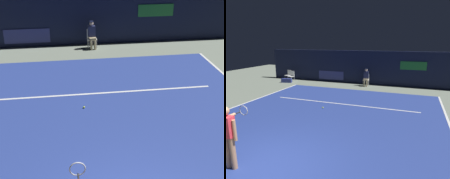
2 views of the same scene
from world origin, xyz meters
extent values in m
plane|color=gray|center=(0.00, 4.36, 0.00)|extent=(32.64, 32.64, 0.00)
cube|color=navy|center=(0.00, 4.36, 0.01)|extent=(10.17, 10.72, 0.01)
cube|color=white|center=(0.00, 6.24, 0.01)|extent=(7.94, 0.10, 0.01)
cube|color=#141933|center=(0.00, 12.06, 1.30)|extent=(17.03, 0.30, 2.60)
cube|color=navy|center=(-2.98, 11.90, 0.55)|extent=(2.20, 0.04, 0.70)
cube|color=#1E6B2D|center=(3.41, 11.90, 1.60)|extent=(1.80, 0.04, 0.60)
torus|color=#B2B2B7|center=(-1.08, 0.57, 1.35)|extent=(0.30, 0.03, 0.30)
cube|color=white|center=(0.13, 11.26, 0.46)|extent=(0.47, 0.44, 0.04)
cube|color=white|center=(0.11, 11.46, 0.69)|extent=(0.42, 0.07, 0.42)
cylinder|color=#B2B2B7|center=(-0.04, 11.08, 0.23)|extent=(0.03, 0.03, 0.46)
cylinder|color=#B2B2B7|center=(0.33, 11.11, 0.23)|extent=(0.03, 0.03, 0.46)
cylinder|color=#B2B2B7|center=(-0.07, 11.42, 0.23)|extent=(0.03, 0.03, 0.46)
cylinder|color=#B2B2B7|center=(0.30, 11.45, 0.23)|extent=(0.03, 0.03, 0.46)
cube|color=tan|center=(0.14, 11.18, 0.50)|extent=(0.35, 0.43, 0.14)
cylinder|color=tan|center=(0.06, 11.00, 0.23)|extent=(0.11, 0.11, 0.46)
cylinder|color=tan|center=(0.24, 11.01, 0.23)|extent=(0.11, 0.11, 0.46)
cube|color=#23284C|center=(0.13, 11.30, 0.83)|extent=(0.36, 0.25, 0.52)
sphere|color=beige|center=(0.13, 11.30, 1.21)|extent=(0.20, 0.20, 0.20)
cylinder|color=#141933|center=(0.13, 11.30, 1.30)|extent=(0.19, 0.19, 0.04)
sphere|color=#CCE033|center=(-0.69, 5.23, 0.05)|extent=(0.07, 0.07, 0.07)
camera|label=1|loc=(-1.15, -4.20, 5.22)|focal=53.26mm
camera|label=2|loc=(3.53, -3.84, 3.34)|focal=33.16mm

